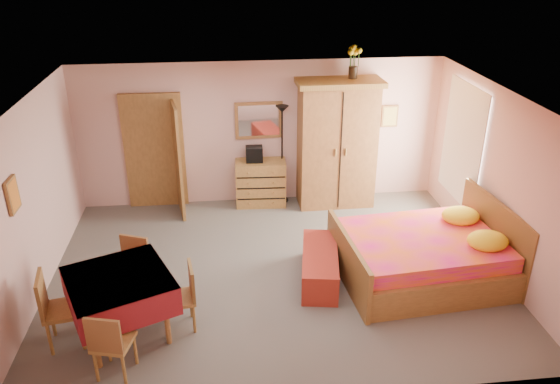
{
  "coord_description": "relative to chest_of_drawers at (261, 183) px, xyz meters",
  "views": [
    {
      "loc": [
        -0.69,
        -6.8,
        4.49
      ],
      "look_at": [
        0.1,
        0.3,
        1.15
      ],
      "focal_mm": 35.0,
      "sensor_mm": 36.0,
      "label": 1
    }
  ],
  "objects": [
    {
      "name": "floor",
      "position": [
        0.03,
        -2.27,
        -0.43
      ],
      "size": [
        6.5,
        6.5,
        0.0
      ],
      "primitive_type": "plane",
      "color": "#605D55",
      "rests_on": "ground"
    },
    {
      "name": "wall_left",
      "position": [
        -3.22,
        -2.27,
        0.87
      ],
      "size": [
        0.1,
        5.0,
        2.6
      ],
      "primitive_type": "cube",
      "color": "#CF9F96",
      "rests_on": "floor"
    },
    {
      "name": "wall_back",
      "position": [
        0.03,
        0.23,
        0.87
      ],
      "size": [
        6.5,
        0.1,
        2.6
      ],
      "primitive_type": "cube",
      "color": "#CF9F96",
      "rests_on": "floor"
    },
    {
      "name": "stereo",
      "position": [
        -0.11,
        0.01,
        0.57
      ],
      "size": [
        0.31,
        0.23,
        0.28
      ],
      "primitive_type": "cube",
      "rotation": [
        0.0,
        0.0,
        -0.04
      ],
      "color": "black",
      "rests_on": "chest_of_drawers"
    },
    {
      "name": "sunflower_vase",
      "position": [
        1.6,
        -0.03,
        2.17
      ],
      "size": [
        0.23,
        0.23,
        0.56
      ],
      "primitive_type": "cube",
      "rotation": [
        0.0,
        0.0,
        0.02
      ],
      "color": "yellow",
      "rests_on": "wardrobe"
    },
    {
      "name": "floor_lamp",
      "position": [
        0.4,
        0.09,
        0.49
      ],
      "size": [
        0.28,
        0.28,
        1.83
      ],
      "primitive_type": "cube",
      "rotation": [
        0.0,
        0.0,
        0.21
      ],
      "color": "black",
      "rests_on": "floor"
    },
    {
      "name": "ceiling",
      "position": [
        0.03,
        -2.27,
        2.17
      ],
      "size": [
        6.5,
        6.5,
        0.0
      ],
      "primitive_type": "plane",
      "rotation": [
        3.14,
        0.0,
        0.0
      ],
      "color": "brown",
      "rests_on": "wall_back"
    },
    {
      "name": "wardrobe",
      "position": [
        1.36,
        -0.08,
        0.73
      ],
      "size": [
        1.48,
        0.78,
        2.31
      ],
      "primitive_type": "cube",
      "rotation": [
        0.0,
        0.0,
        0.01
      ],
      "color": "#996234",
      "rests_on": "floor"
    },
    {
      "name": "wall_front",
      "position": [
        0.03,
        -4.77,
        0.87
      ],
      "size": [
        6.5,
        0.1,
        2.6
      ],
      "primitive_type": "cube",
      "color": "#CF9F96",
      "rests_on": "floor"
    },
    {
      "name": "chair_north",
      "position": [
        -1.97,
        -2.76,
        0.02
      ],
      "size": [
        0.53,
        0.53,
        0.89
      ],
      "primitive_type": "cube",
      "rotation": [
        0.0,
        0.0,
        2.76
      ],
      "color": "#A07136",
      "rests_on": "floor"
    },
    {
      "name": "chair_west",
      "position": [
        -2.63,
        -3.55,
        0.07
      ],
      "size": [
        0.52,
        0.52,
        0.98
      ],
      "primitive_type": "cube",
      "rotation": [
        0.0,
        0.0,
        -1.4
      ],
      "color": "#AC783A",
      "rests_on": "floor"
    },
    {
      "name": "chest_of_drawers",
      "position": [
        0.0,
        0.0,
        0.0
      ],
      "size": [
        0.92,
        0.5,
        0.85
      ],
      "primitive_type": "cube",
      "rotation": [
        0.0,
        0.0,
        -0.05
      ],
      "color": "#A47437",
      "rests_on": "floor"
    },
    {
      "name": "picture_left",
      "position": [
        -3.19,
        -2.87,
        1.27
      ],
      "size": [
        0.04,
        0.32,
        0.42
      ],
      "primitive_type": "cube",
      "color": "orange",
      "rests_on": "wall_left"
    },
    {
      "name": "chair_east",
      "position": [
        -1.3,
        -3.4,
        0.01
      ],
      "size": [
        0.45,
        0.45,
        0.87
      ],
      "primitive_type": "cube",
      "rotation": [
        0.0,
        0.0,
        1.73
      ],
      "color": "#A37337",
      "rests_on": "floor"
    },
    {
      "name": "dining_table",
      "position": [
        -1.97,
        -3.48,
        -0.0
      ],
      "size": [
        1.51,
        1.51,
        0.85
      ],
      "primitive_type": "cube",
      "rotation": [
        0.0,
        0.0,
        0.4
      ],
      "color": "maroon",
      "rests_on": "floor"
    },
    {
      "name": "bench",
      "position": [
        0.64,
        -2.55,
        -0.2
      ],
      "size": [
        0.71,
        1.4,
        0.45
      ],
      "primitive_type": "cube",
      "rotation": [
        0.0,
        0.0,
        -0.17
      ],
      "color": "maroon",
      "rests_on": "floor"
    },
    {
      "name": "wall_right",
      "position": [
        3.28,
        -2.27,
        0.87
      ],
      "size": [
        0.1,
        5.0,
        2.6
      ],
      "primitive_type": "cube",
      "color": "#CF9F96",
      "rests_on": "floor"
    },
    {
      "name": "window",
      "position": [
        3.24,
        -1.07,
        1.02
      ],
      "size": [
        0.08,
        1.4,
        1.95
      ],
      "primitive_type": "cube",
      "color": "white",
      "rests_on": "wall_right"
    },
    {
      "name": "wall_mirror",
      "position": [
        0.0,
        0.21,
        1.12
      ],
      "size": [
        0.85,
        0.08,
        0.67
      ],
      "primitive_type": "cube",
      "rotation": [
        0.0,
        0.0,
        0.04
      ],
      "color": "white",
      "rests_on": "wall_back"
    },
    {
      "name": "bed",
      "position": [
        2.1,
        -2.64,
        0.11
      ],
      "size": [
        2.48,
        2.03,
        1.08
      ],
      "primitive_type": "cube",
      "rotation": [
        0.0,
        0.0,
        0.09
      ],
      "color": "#E8167C",
      "rests_on": "floor"
    },
    {
      "name": "chair_south",
      "position": [
        -1.97,
        -4.14,
        0.02
      ],
      "size": [
        0.49,
        0.49,
        0.88
      ],
      "primitive_type": "cube",
      "rotation": [
        0.0,
        0.0,
        -0.25
      ],
      "color": "#AA7739",
      "rests_on": "floor"
    },
    {
      "name": "doorway",
      "position": [
        -1.87,
        0.2,
        0.6
      ],
      "size": [
        1.06,
        0.12,
        2.15
      ],
      "primitive_type": "cube",
      "color": "#9E6B35",
      "rests_on": "floor"
    },
    {
      "name": "picture_back",
      "position": [
        2.38,
        0.2,
        1.12
      ],
      "size": [
        0.3,
        0.04,
        0.4
      ],
      "primitive_type": "cube",
      "color": "#D8BF59",
      "rests_on": "wall_back"
    }
  ]
}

